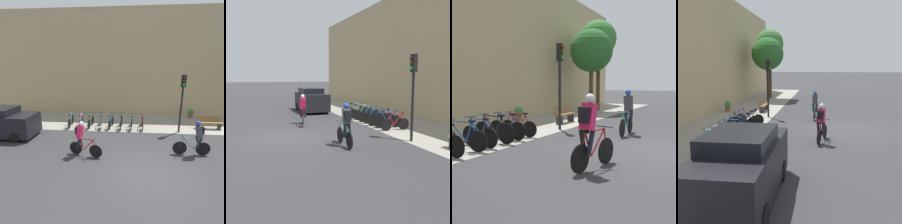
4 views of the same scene
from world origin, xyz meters
TOP-DOWN VIEW (x-y plane):
  - ground at (0.00, 0.00)m, footprint 200.00×200.00m
  - kerb_strip at (0.00, 6.75)m, footprint 44.00×4.50m
  - building_facade at (0.00, 9.30)m, footprint 44.00×0.60m
  - cyclist_pink at (-2.96, 1.25)m, footprint 1.71×0.59m
  - cyclist_grey at (2.59, 1.75)m, footprint 1.80×0.46m
  - parked_bike_0 at (-4.84, 5.39)m, footprint 0.46×1.71m
  - parked_bike_1 at (-4.10, 5.38)m, footprint 0.46×1.68m
  - parked_bike_2 at (-3.37, 5.39)m, footprint 0.46×1.63m
  - parked_bike_3 at (-2.63, 5.38)m, footprint 0.46×1.67m
  - parked_bike_4 at (-1.90, 5.39)m, footprint 0.46×1.60m
  - parked_bike_5 at (-1.16, 5.39)m, footprint 0.46×1.76m
  - parked_bike_6 at (-0.42, 5.39)m, footprint 0.46×1.66m
  - parked_bike_7 at (0.31, 5.38)m, footprint 0.46×1.64m
  - traffic_light_pole at (2.66, 4.78)m, footprint 0.26×0.30m
  - bench at (4.96, 5.66)m, footprint 1.68×0.44m
  - parked_car at (-8.53, 3.18)m, footprint 4.30×1.84m
  - potted_plant at (4.56, 8.23)m, footprint 0.48×0.48m

SIDE VIEW (x-z plane):
  - ground at x=0.00m, z-range 0.00..0.00m
  - kerb_strip at x=0.00m, z-range 0.00..0.01m
  - parked_bike_7 at x=0.31m, z-range -0.09..0.86m
  - parked_bike_2 at x=-3.37m, z-range -0.09..0.86m
  - parked_bike_4 at x=-1.90m, z-range -0.09..0.87m
  - parked_bike_3 at x=-2.63m, z-range -0.09..0.87m
  - parked_bike_1 at x=-4.10m, z-range -0.09..0.87m
  - parked_bike_6 at x=-0.42m, z-range -0.08..0.89m
  - parked_bike_0 at x=-4.84m, z-range -0.08..0.89m
  - parked_bike_5 at x=-1.16m, z-range -0.08..0.91m
  - potted_plant at x=4.56m, z-range 0.05..0.83m
  - bench at x=4.96m, z-range 0.02..0.92m
  - parked_car at x=-8.53m, z-range -0.03..1.82m
  - cyclist_grey at x=2.59m, z-range 0.05..1.84m
  - cyclist_pink at x=-2.96m, z-range 0.06..1.83m
  - traffic_light_pole at x=2.66m, z-range 0.72..4.47m
  - building_facade at x=0.00m, z-range 0.00..8.81m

